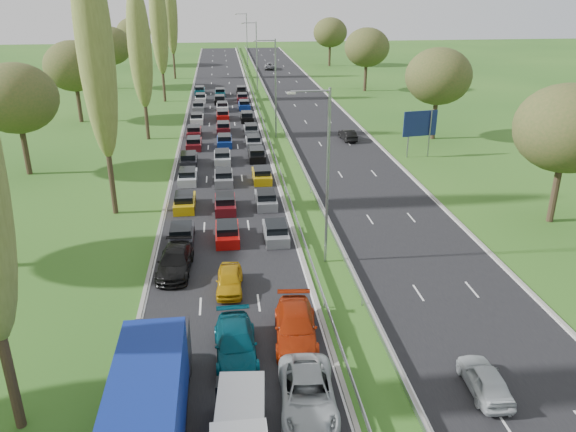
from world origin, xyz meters
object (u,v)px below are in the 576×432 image
direction_sign (420,126)px  white_van_front (240,426)px  near_car_2 (153,376)px  near_car_3 (175,262)px  blue_lorry (152,396)px

direction_sign → white_van_front: bearing=-117.9°
white_van_front → near_car_2: bearing=139.3°
near_car_3 → white_van_front: white_van_front is taller
blue_lorry → white_van_front: (3.55, -0.97, -1.08)m
near_car_3 → blue_lorry: bearing=-85.6°
near_car_2 → near_car_3: bearing=93.2°
blue_lorry → near_car_3: bearing=90.6°
white_van_front → direction_sign: 45.93m
blue_lorry → direction_sign: (24.98, 39.58, 1.46)m
near_car_2 → blue_lorry: bearing=-78.4°
blue_lorry → direction_sign: size_ratio=1.86×
direction_sign → blue_lorry: bearing=-122.3°
near_car_3 → direction_sign: direction_sign is taller
near_car_3 → blue_lorry: blue_lorry is taller
near_car_2 → near_car_3: 11.86m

